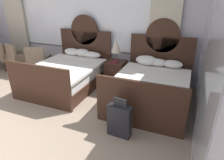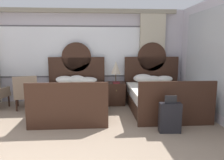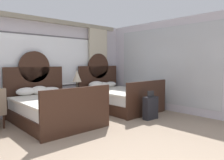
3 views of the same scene
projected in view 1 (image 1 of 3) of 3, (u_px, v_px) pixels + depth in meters
name	position (u px, v px, depth m)	size (l,w,h in m)	color
wall_back_window	(81.00, 26.00, 5.84)	(6.68, 0.22, 2.70)	silver
wall_right_mirror	(210.00, 69.00, 2.67)	(0.08, 4.83, 2.70)	silver
bed_near_window	(68.00, 73.00, 5.25)	(1.62, 2.15, 1.74)	#382116
bed_near_mirror	(151.00, 86.00, 4.48)	(1.62, 2.15, 1.74)	#382116
nightstand_between_beds	(116.00, 72.00, 5.41)	(0.50, 0.53, 0.62)	#382116
table_lamp_on_nightstand	(116.00, 46.00, 5.12)	(0.27, 0.27, 0.60)	brown
book_on_nightstand	(115.00, 62.00, 5.19)	(0.18, 0.26, 0.03)	maroon
armchair_by_window_left	(38.00, 60.00, 5.95)	(0.71, 0.71, 0.88)	#84705B
armchair_by_window_centre	(16.00, 57.00, 6.25)	(0.70, 0.70, 0.88)	#84705B
armchair_by_window_right	(5.00, 55.00, 6.42)	(0.70, 0.70, 0.88)	#84705B
suitcase_on_floor	(120.00, 121.00, 3.39)	(0.42, 0.20, 0.72)	black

